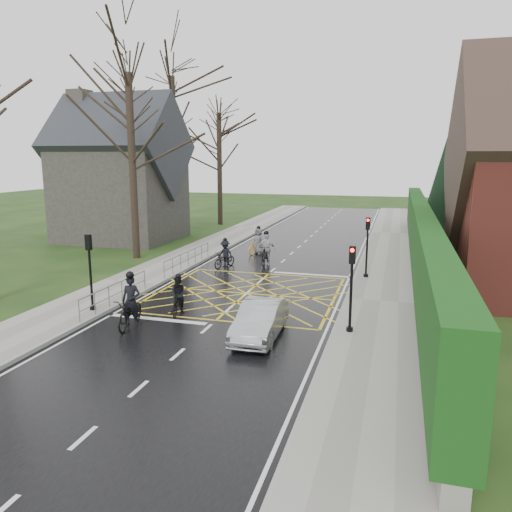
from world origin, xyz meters
The scene contains 22 objects.
ground centered at (0.00, 0.00, 0.00)m, with size 120.00×120.00×0.00m, color black.
road centered at (0.00, 0.00, 0.01)m, with size 9.00×80.00×0.01m, color black.
sidewalk_right centered at (6.00, 0.00, 0.07)m, with size 3.00×80.00×0.15m, color gray.
sidewalk_left centered at (-6.00, 0.00, 0.07)m, with size 3.00×80.00×0.15m, color gray.
stone_wall centered at (7.75, 6.00, 0.35)m, with size 0.50×38.00×0.70m, color slate.
hedge centered at (7.75, 6.00, 2.10)m, with size 0.90×38.00×2.80m, color #0F390F.
conifer centered at (10.75, 26.00, 4.99)m, with size 4.60×4.60×10.00m.
church centered at (-13.54, 12.00, 4.93)m, with size 8.80×7.80×11.00m.
tree_near centered at (-9.00, 6.00, 7.91)m, with size 9.24×9.24×11.44m.
tree_mid centered at (-10.00, 14.00, 8.63)m, with size 10.08×10.08×12.48m.
tree_far centered at (-9.30, 22.00, 7.19)m, with size 8.40×8.40×10.40m.
railing_south centered at (-4.65, -3.50, 0.78)m, with size 0.05×5.04×1.03m.
railing_north centered at (-4.65, 4.00, 0.79)m, with size 0.05×6.04×1.03m.
traffic_light_ne centered at (5.10, 4.20, 1.66)m, with size 0.24×0.31×3.21m.
traffic_light_se centered at (5.10, -4.20, 1.66)m, with size 0.24×0.31×3.21m.
traffic_light_sw centered at (-5.10, -4.50, 1.66)m, with size 0.24×0.31×3.21m.
cyclist_rear centered at (-2.79, -5.51, 0.68)m, with size 1.06×2.25×2.10m.
cyclist_back centered at (-1.75, -3.58, 0.62)m, with size 0.82×1.69×1.65m.
cyclist_mid centered at (-2.80, 4.94, 0.62)m, with size 1.16×1.85×1.70m.
cyclist_front centered at (-0.73, 6.22, 0.74)m, with size 1.10×2.03×2.01m.
cyclist_lead centered at (-2.06, 9.28, 0.63)m, with size 1.34×1.99×1.83m.
car centered at (2.12, -5.25, 0.63)m, with size 1.33×3.80×1.25m, color #A6A9AD.
Camera 1 is at (6.54, -21.20, 6.22)m, focal length 35.00 mm.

